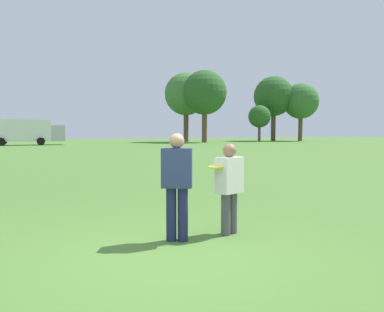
# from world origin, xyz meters

# --- Properties ---
(ground_plane) EXTENTS (168.95, 168.95, 0.00)m
(ground_plane) POSITION_xyz_m (0.00, 0.00, 0.00)
(ground_plane) COLOR #47702D
(player_thrower) EXTENTS (0.55, 0.44, 1.74)m
(player_thrower) POSITION_xyz_m (0.33, 0.65, 0.98)
(player_thrower) COLOR #1E234C
(player_thrower) RESTS_ON ground
(player_defender) EXTENTS (0.54, 0.44, 1.56)m
(player_defender) POSITION_xyz_m (1.30, 0.73, 0.87)
(player_defender) COLOR #4C4C51
(player_defender) RESTS_ON ground
(frisbee) EXTENTS (0.27, 0.27, 0.06)m
(frisbee) POSITION_xyz_m (1.04, 0.68, 1.18)
(frisbee) COLOR yellow
(traffic_cone) EXTENTS (0.32, 0.32, 0.48)m
(traffic_cone) POSITION_xyz_m (4.34, 6.61, 0.23)
(traffic_cone) COLOR #D8590C
(traffic_cone) RESTS_ON ground
(box_truck) EXTENTS (8.58, 3.20, 3.18)m
(box_truck) POSITION_xyz_m (-4.57, 46.78, 1.75)
(box_truck) COLOR white
(box_truck) RESTS_ON ground
(tree_west_maple) EXTENTS (6.77, 6.77, 11.01)m
(tree_west_maple) POSITION_xyz_m (18.46, 52.52, 7.57)
(tree_west_maple) COLOR brown
(tree_west_maple) RESTS_ON ground
(tree_center_elm) EXTENTS (6.79, 6.79, 11.03)m
(tree_center_elm) POSITION_xyz_m (20.40, 49.47, 7.59)
(tree_center_elm) COLOR brown
(tree_center_elm) RESTS_ON ground
(tree_east_birch) EXTENTS (3.72, 3.72, 6.04)m
(tree_east_birch) POSITION_xyz_m (30.88, 51.01, 4.16)
(tree_east_birch) COLOR brown
(tree_east_birch) RESTS_ON ground
(tree_east_oak) EXTENTS (7.02, 7.02, 11.40)m
(tree_east_oak) POSITION_xyz_m (35.32, 53.84, 7.84)
(tree_east_oak) COLOR brown
(tree_east_oak) RESTS_ON ground
(tree_far_east_pine) EXTENTS (6.20, 6.20, 10.07)m
(tree_far_east_pine) POSITION_xyz_m (39.33, 51.46, 6.93)
(tree_far_east_pine) COLOR brown
(tree_far_east_pine) RESTS_ON ground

